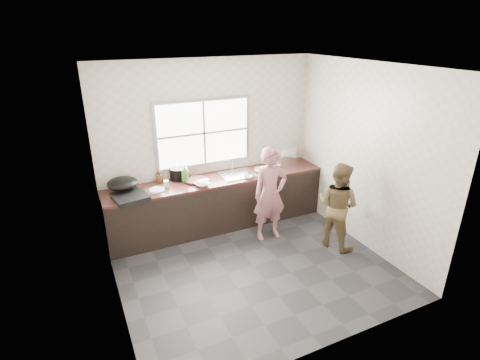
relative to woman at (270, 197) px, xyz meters
name	(u,v)px	position (x,y,z in m)	size (l,w,h in m)	color
floor	(253,266)	(-0.59, -0.61, -0.70)	(3.60, 3.20, 0.01)	#29292C
ceiling	(256,66)	(-0.59, -0.61, 2.01)	(3.60, 3.20, 0.01)	silver
wall_back	(209,144)	(-0.59, 0.99, 0.66)	(3.60, 0.01, 2.70)	beige
wall_left	(106,204)	(-2.40, -0.61, 0.66)	(0.01, 3.20, 2.70)	beige
wall_right	(364,157)	(1.21, -0.61, 0.66)	(0.01, 3.20, 2.70)	beige
wall_front	(336,237)	(-0.59, -2.22, 0.66)	(3.60, 0.01, 2.70)	beige
cabinet	(218,203)	(-0.59, 0.68, -0.28)	(3.60, 0.62, 0.82)	black
countertop	(217,179)	(-0.59, 0.68, 0.15)	(3.60, 0.64, 0.04)	#3C1E18
sink	(237,175)	(-0.24, 0.68, 0.17)	(0.55, 0.45, 0.02)	silver
faucet	(232,163)	(-0.24, 0.88, 0.32)	(0.02, 0.02, 0.30)	silver
window_frame	(204,133)	(-0.69, 0.98, 0.86)	(1.60, 0.05, 1.10)	#9EA0A5
window_glazing	(204,133)	(-0.69, 0.95, 0.86)	(1.50, 0.01, 1.00)	white
woman	(270,197)	(0.00, 0.00, 0.00)	(0.51, 0.33, 1.38)	#A66468
person_side	(338,205)	(0.79, -0.63, -0.03)	(0.65, 0.50, 1.33)	brown
cutting_board	(195,180)	(-0.96, 0.72, 0.19)	(0.37, 0.37, 0.04)	black
cleaver	(204,180)	(-0.85, 0.60, 0.21)	(0.18, 0.09, 0.01)	#A5A7AB
bowl_mince	(202,184)	(-0.92, 0.48, 0.20)	(0.22, 0.22, 0.05)	silver
bowl_crabs	(261,170)	(0.18, 0.62, 0.20)	(0.18, 0.18, 0.06)	silver
bowl_held	(248,177)	(-0.14, 0.47, 0.20)	(0.18, 0.18, 0.06)	white
black_pot	(178,174)	(-1.17, 0.91, 0.26)	(0.26, 0.26, 0.19)	black
plate_food	(157,190)	(-1.58, 0.62, 0.18)	(0.23, 0.23, 0.02)	silver
bottle_green	(185,173)	(-1.10, 0.76, 0.31)	(0.11, 0.11, 0.29)	#3D892D
bottle_brown_tall	(159,177)	(-1.47, 0.91, 0.26)	(0.08, 0.08, 0.18)	#482C12
bottle_brown_short	(187,173)	(-1.03, 0.91, 0.25)	(0.13, 0.13, 0.17)	#471F11
glass_jar	(166,184)	(-1.43, 0.67, 0.22)	(0.07, 0.07, 0.11)	silver
burner	(130,197)	(-2.00, 0.47, 0.20)	(0.44, 0.44, 0.07)	black
wok	(122,183)	(-2.05, 0.75, 0.31)	(0.44, 0.44, 0.17)	black
dish_rack	(282,156)	(0.70, 0.80, 0.32)	(0.40, 0.28, 0.30)	white
pot_lid_left	(139,197)	(-1.88, 0.48, 0.17)	(0.23, 0.23, 0.01)	#B0B4B7
pot_lid_right	(153,191)	(-1.65, 0.60, 0.18)	(0.27, 0.27, 0.01)	#A2A4A9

